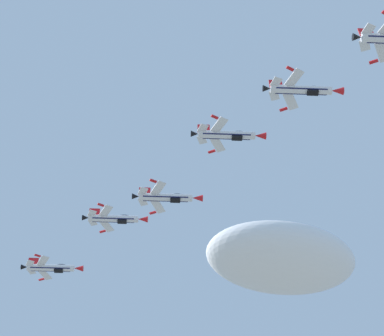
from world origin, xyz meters
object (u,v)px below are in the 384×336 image
Objects in this scene: fighter_jet_left_wing at (302,90)px; fighter_jet_right_wing at (228,135)px; fighter_jet_left_outer at (167,197)px; fighter_jet_right_outer at (115,218)px; fighter_jet_trail_slot at (52,268)px.

fighter_jet_left_wing is 19.19m from fighter_jet_right_wing.
fighter_jet_left_outer is (-8.23, 18.94, -4.32)m from fighter_jet_right_wing.
fighter_jet_left_outer is (-18.09, 35.41, -4.19)m from fighter_jet_left_wing.
fighter_jet_left_outer is at bearing 42.93° from fighter_jet_right_outer.
fighter_jet_trail_slot is at bearing -135.62° from fighter_jet_right_outer.
fighter_jet_trail_slot is (-29.35, 55.41, -4.69)m from fighter_jet_right_wing.
fighter_jet_right_outer is 24.02m from fighter_jet_trail_slot.
fighter_jet_right_outer is at bearing -140.12° from fighter_jet_right_wing.
fighter_jet_left_outer is at bearing -142.84° from fighter_jet_right_wing.
fighter_jet_left_wing is at bearing 41.43° from fighter_jet_right_outer.
fighter_jet_right_wing is at bearing 39.88° from fighter_jet_right_outer.
fighter_jet_right_outer is at bearing -137.07° from fighter_jet_left_outer.
fighter_jet_trail_slot is (-12.10, 20.38, -3.88)m from fighter_jet_right_outer.
fighter_jet_left_outer reaches higher than fighter_jet_trail_slot.
fighter_jet_right_wing is (-9.86, 16.47, 0.13)m from fighter_jet_left_wing.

